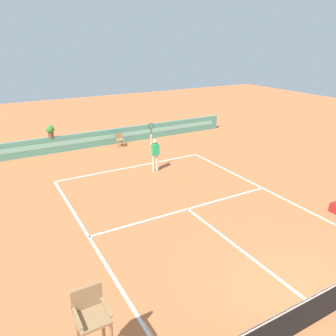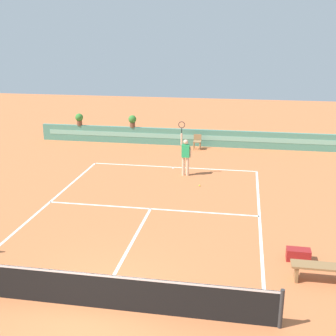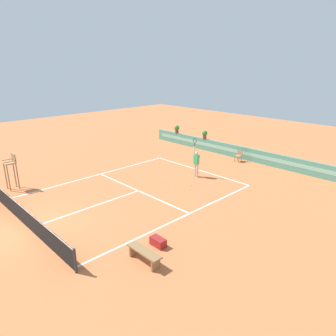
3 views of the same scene
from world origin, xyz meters
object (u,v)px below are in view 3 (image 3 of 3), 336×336
object	(u,v)px
gear_bag	(158,242)
potted_plant_far_left	(177,129)
bench_courtside	(144,253)
tennis_player	(196,162)
ball_kid_chair	(239,155)
tennis_ball_near_baseline	(191,185)
umpire_chair	(11,167)
potted_plant_left	(205,134)

from	to	relation	value
gear_bag	potted_plant_far_left	world-z (taller)	potted_plant_far_left
bench_courtside	tennis_player	bearing A→B (deg)	119.64
ball_kid_chair	tennis_ball_near_baseline	xyz separation A→B (m)	(0.81, -6.35, -0.44)
umpire_chair	gear_bag	distance (m)	10.89
gear_bag	potted_plant_left	bearing A→B (deg)	122.68
tennis_player	ball_kid_chair	bearing A→B (deg)	89.76
bench_courtside	gear_bag	size ratio (longest dim) A/B	2.29
ball_kid_chair	tennis_ball_near_baseline	world-z (taller)	ball_kid_chair
ball_kid_chair	gear_bag	distance (m)	13.12
umpire_chair	ball_kid_chair	size ratio (longest dim) A/B	2.52
umpire_chair	gear_bag	bearing A→B (deg)	10.80
bench_courtside	potted_plant_left	bearing A→B (deg)	121.94
bench_courtside	tennis_player	distance (m)	9.85
gear_bag	ball_kid_chair	bearing A→B (deg)	109.50
umpire_chair	gear_bag	size ratio (longest dim) A/B	3.06
gear_bag	tennis_ball_near_baseline	bearing A→B (deg)	120.69
bench_courtside	potted_plant_far_left	distance (m)	18.78
umpire_chair	bench_courtside	xyz separation A→B (m)	(11.10, 0.91, -0.97)
umpire_chair	gear_bag	world-z (taller)	umpire_chair
bench_courtside	tennis_ball_near_baseline	distance (m)	8.20
gear_bag	tennis_ball_near_baseline	distance (m)	6.99
bench_courtside	potted_plant_left	world-z (taller)	potted_plant_left
ball_kid_chair	potted_plant_left	xyz separation A→B (m)	(-4.02, 0.73, 0.93)
tennis_player	tennis_ball_near_baseline	size ratio (longest dim) A/B	38.01
umpire_chair	potted_plant_far_left	world-z (taller)	umpire_chair
bench_courtside	potted_plant_far_left	size ratio (longest dim) A/B	2.21
umpire_chair	ball_kid_chair	bearing A→B (deg)	66.49
umpire_chair	tennis_player	size ratio (longest dim) A/B	0.83
ball_kid_chair	potted_plant_left	distance (m)	4.19
gear_bag	potted_plant_far_left	size ratio (longest dim) A/B	0.97
gear_bag	potted_plant_left	distance (m)	15.61
gear_bag	tennis_ball_near_baseline	size ratio (longest dim) A/B	10.29
umpire_chair	potted_plant_left	bearing A→B (deg)	81.59
potted_plant_left	umpire_chair	bearing A→B (deg)	-98.41
potted_plant_far_left	umpire_chair	bearing A→B (deg)	-85.75
gear_bag	potted_plant_far_left	xyz separation A→B (m)	(-11.77, 13.10, 1.23)
potted_plant_far_left	gear_bag	bearing A→B (deg)	-48.07
umpire_chair	tennis_ball_near_baseline	world-z (taller)	umpire_chair
bench_courtside	umpire_chair	bearing A→B (deg)	-175.33
gear_bag	tennis_ball_near_baseline	world-z (taller)	gear_bag
ball_kid_chair	tennis_ball_near_baseline	bearing A→B (deg)	-82.73
ball_kid_chair	bench_courtside	distance (m)	14.33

